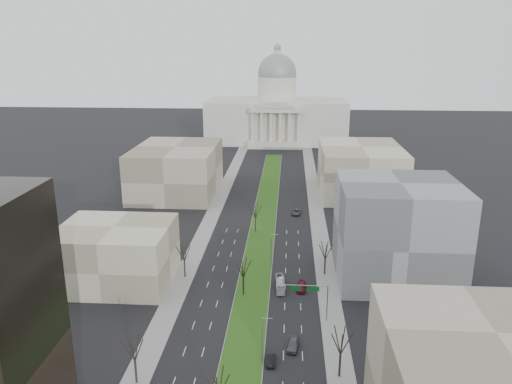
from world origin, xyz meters
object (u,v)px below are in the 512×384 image
at_px(car_grey_near, 293,344).
at_px(car_grey_far, 296,212).
at_px(car_black, 271,359).
at_px(box_van, 280,284).
at_px(car_red, 301,287).

bearing_deg(car_grey_near, car_grey_far, 98.26).
bearing_deg(car_black, box_van, 87.09).
distance_m(car_grey_near, car_red, 23.63).
height_order(car_grey_near, box_van, box_van).
distance_m(car_red, car_grey_far, 54.01).
bearing_deg(car_black, car_grey_near, 47.61).
distance_m(car_grey_near, box_van, 24.09).
relative_size(car_grey_far, box_van, 0.69).
bearing_deg(car_grey_near, car_black, -122.58).
bearing_deg(box_van, car_red, -7.33).
xyz_separation_m(car_grey_near, car_red, (1.98, 23.55, -0.10)).
height_order(car_red, box_van, box_van).
xyz_separation_m(car_black, box_van, (1.11, 28.44, 0.41)).
height_order(car_red, car_grey_far, car_grey_far).
xyz_separation_m(car_black, car_red, (6.03, 28.09, 0.00)).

